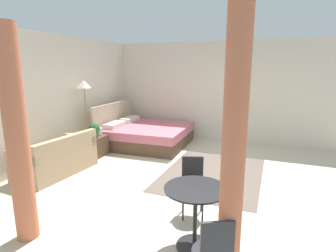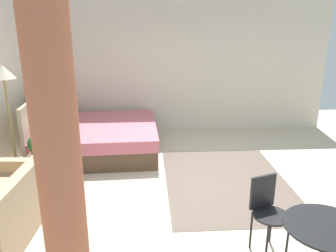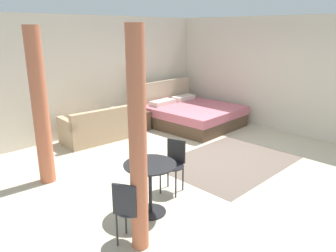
{
  "view_description": "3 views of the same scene",
  "coord_description": "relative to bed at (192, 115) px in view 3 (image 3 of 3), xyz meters",
  "views": [
    {
      "loc": [
        -4.84,
        -1.47,
        2.08
      ],
      "look_at": [
        0.29,
        0.57,
        0.89
      ],
      "focal_mm": 28.8,
      "sensor_mm": 36.0,
      "label": 1
    },
    {
      "loc": [
        -4.44,
        0.78,
        2.4
      ],
      "look_at": [
        0.74,
        0.46,
        0.77
      ],
      "focal_mm": 35.82,
      "sensor_mm": 36.0,
      "label": 2
    },
    {
      "loc": [
        -4.79,
        -3.81,
        2.52
      ],
      "look_at": [
        -0.32,
        0.73,
        0.61
      ],
      "focal_mm": 34.81,
      "sensor_mm": 36.0,
      "label": 3
    }
  ],
  "objects": [
    {
      "name": "cafe_chair_near_window",
      "position": [
        -4.4,
        -2.86,
        0.22
      ],
      "size": [
        0.49,
        0.49,
        0.84
      ],
      "color": "#2D2D33",
      "rests_on": "ground"
    },
    {
      "name": "floor_lamp",
      "position": [
        -1.13,
        1.06,
        1.26
      ],
      "size": [
        0.34,
        0.34,
        1.8
      ],
      "color": "#99844C",
      "rests_on": "ground"
    },
    {
      "name": "wall_right",
      "position": [
        1.29,
        -1.78,
        1.12
      ],
      "size": [
        0.12,
        6.4,
        2.83
      ],
      "primitive_type": "cube",
      "color": "beige",
      "rests_on": "ground"
    },
    {
      "name": "nightstand",
      "position": [
        -1.32,
        0.64,
        -0.05
      ],
      "size": [
        0.48,
        0.35,
        0.49
      ],
      "color": "brown",
      "rests_on": "ground"
    },
    {
      "name": "balcony_table",
      "position": [
        -3.73,
        -2.5,
        0.23
      ],
      "size": [
        0.73,
        0.73,
        0.75
      ],
      "color": "black",
      "rests_on": "ground"
    },
    {
      "name": "bed",
      "position": [
        0.0,
        0.0,
        0.0
      ],
      "size": [
        2.12,
        2.25,
        1.12
      ],
      "color": "brown",
      "rests_on": "ground"
    },
    {
      "name": "curtain_right",
      "position": [
        -4.31,
        -0.5,
        1.0
      ],
      "size": [
        0.26,
        0.26,
        2.58
      ],
      "color": "#D1704C",
      "rests_on": "ground"
    },
    {
      "name": "wall_back",
      "position": [
        -1.64,
        1.42,
        1.12
      ],
      "size": [
        8.85,
        0.12,
        2.83
      ],
      "primitive_type": "cube",
      "color": "beige",
      "rests_on": "ground"
    },
    {
      "name": "ground_plane",
      "position": [
        -1.64,
        -1.78,
        -0.3
      ],
      "size": [
        8.85,
        9.4,
        0.02
      ],
      "primitive_type": "cube",
      "color": "beige"
    },
    {
      "name": "area_rug",
      "position": [
        -1.4,
        -2.2,
        -0.29
      ],
      "size": [
        2.55,
        1.87,
        0.01
      ],
      "primitive_type": "cube",
      "color": "#66564C",
      "rests_on": "ground"
    },
    {
      "name": "cafe_chair_near_couch",
      "position": [
        -3.0,
        -2.25,
        0.22
      ],
      "size": [
        0.49,
        0.49,
        0.84
      ],
      "color": "black",
      "rests_on": "ground"
    },
    {
      "name": "curtain_left",
      "position": [
        -4.31,
        -2.97,
        1.0
      ],
      "size": [
        0.2,
        0.2,
        2.58
      ],
      "color": "#D1704C",
      "rests_on": "ground"
    },
    {
      "name": "couch",
      "position": [
        -2.53,
        0.71,
        -0.01
      ],
      "size": [
        1.6,
        0.9,
        0.8
      ],
      "color": "tan",
      "rests_on": "ground"
    },
    {
      "name": "potted_plant",
      "position": [
        -1.42,
        0.62,
        0.38
      ],
      "size": [
        0.26,
        0.26,
        0.35
      ],
      "color": "brown",
      "rests_on": "nightstand"
    },
    {
      "name": "vase",
      "position": [
        -1.2,
        0.64,
        0.28
      ],
      "size": [
        0.13,
        0.13,
        0.18
      ],
      "color": "silver",
      "rests_on": "nightstand"
    }
  ]
}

